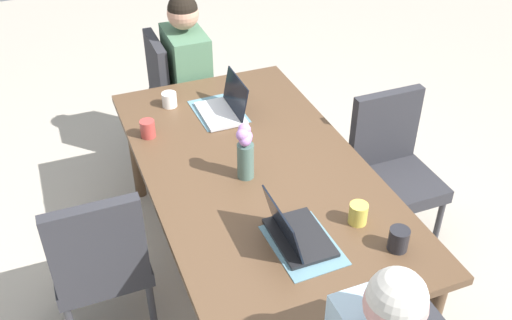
{
  "coord_description": "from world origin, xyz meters",
  "views": [
    {
      "loc": [
        -2.17,
        0.86,
        2.46
      ],
      "look_at": [
        0.0,
        0.0,
        0.77
      ],
      "focal_mm": 40.94,
      "sensor_mm": 36.0,
      "label": 1
    }
  ],
  "objects_px": {
    "coffee_mug_near_left": "(358,214)",
    "coffee_mug_centre_left": "(399,239)",
    "person_head_right_left_mid": "(189,90)",
    "coffee_mug_centre_right": "(148,129)",
    "chair_head_right_left_mid": "(176,92)",
    "coffee_mug_near_right": "(169,100)",
    "laptop_head_left_left_near": "(295,233)",
    "laptop_head_right_left_mid": "(225,107)",
    "flower_vase": "(245,150)",
    "chair_near_right_near": "(392,164)",
    "chair_far_left_far": "(99,258)",
    "dining_table": "(256,179)"
  },
  "relations": [
    {
      "from": "coffee_mug_near_right",
      "to": "person_head_right_left_mid",
      "type": "bearing_deg",
      "value": -26.71
    },
    {
      "from": "laptop_head_left_left_near",
      "to": "coffee_mug_near_right",
      "type": "relative_size",
      "value": 3.74
    },
    {
      "from": "chair_head_right_left_mid",
      "to": "coffee_mug_centre_right",
      "type": "distance_m",
      "value": 0.93
    },
    {
      "from": "coffee_mug_near_right",
      "to": "coffee_mug_centre_right",
      "type": "relative_size",
      "value": 0.89
    },
    {
      "from": "dining_table",
      "to": "person_head_right_left_mid",
      "type": "relative_size",
      "value": 1.67
    },
    {
      "from": "dining_table",
      "to": "laptop_head_left_left_near",
      "type": "xyz_separation_m",
      "value": [
        -0.54,
        0.04,
        0.11
      ]
    },
    {
      "from": "flower_vase",
      "to": "coffee_mug_near_right",
      "type": "distance_m",
      "value": 0.82
    },
    {
      "from": "chair_head_right_left_mid",
      "to": "chair_near_right_near",
      "type": "xyz_separation_m",
      "value": [
        -1.26,
        -0.92,
        0.0
      ]
    },
    {
      "from": "chair_near_right_near",
      "to": "coffee_mug_centre_left",
      "type": "xyz_separation_m",
      "value": [
        -0.78,
        0.5,
        0.28
      ]
    },
    {
      "from": "coffee_mug_centre_left",
      "to": "coffee_mug_centre_right",
      "type": "bearing_deg",
      "value": 32.27
    },
    {
      "from": "person_head_right_left_mid",
      "to": "flower_vase",
      "type": "height_order",
      "value": "person_head_right_left_mid"
    },
    {
      "from": "laptop_head_right_left_mid",
      "to": "flower_vase",
      "type": "bearing_deg",
      "value": 170.27
    },
    {
      "from": "person_head_right_left_mid",
      "to": "chair_near_right_near",
      "type": "xyz_separation_m",
      "value": [
        -1.2,
        -0.84,
        -0.03
      ]
    },
    {
      "from": "flower_vase",
      "to": "coffee_mug_centre_left",
      "type": "distance_m",
      "value": 0.82
    },
    {
      "from": "chair_far_left_far",
      "to": "laptop_head_right_left_mid",
      "type": "distance_m",
      "value": 1.11
    },
    {
      "from": "chair_near_right_near",
      "to": "coffee_mug_near_left",
      "type": "relative_size",
      "value": 9.19
    },
    {
      "from": "coffee_mug_near_left",
      "to": "coffee_mug_centre_left",
      "type": "distance_m",
      "value": 0.22
    },
    {
      "from": "chair_far_left_far",
      "to": "coffee_mug_near_right",
      "type": "relative_size",
      "value": 10.51
    },
    {
      "from": "laptop_head_left_left_near",
      "to": "coffee_mug_near_right",
      "type": "bearing_deg",
      "value": 8.86
    },
    {
      "from": "chair_near_right_near",
      "to": "coffee_mug_near_left",
      "type": "height_order",
      "value": "chair_near_right_near"
    },
    {
      "from": "chair_near_right_near",
      "to": "chair_far_left_far",
      "type": "bearing_deg",
      "value": 94.78
    },
    {
      "from": "person_head_right_left_mid",
      "to": "laptop_head_left_left_near",
      "type": "xyz_separation_m",
      "value": [
        -1.78,
        0.04,
        0.24
      ]
    },
    {
      "from": "chair_head_right_left_mid",
      "to": "coffee_mug_near_right",
      "type": "bearing_deg",
      "value": 162.72
    },
    {
      "from": "laptop_head_left_left_near",
      "to": "laptop_head_right_left_mid",
      "type": "bearing_deg",
      "value": -3.64
    },
    {
      "from": "dining_table",
      "to": "laptop_head_left_left_near",
      "type": "bearing_deg",
      "value": 175.77
    },
    {
      "from": "coffee_mug_near_left",
      "to": "person_head_right_left_mid",
      "type": "bearing_deg",
      "value": 8.53
    },
    {
      "from": "dining_table",
      "to": "chair_near_right_near",
      "type": "height_order",
      "value": "chair_near_right_near"
    },
    {
      "from": "chair_head_right_left_mid",
      "to": "flower_vase",
      "type": "height_order",
      "value": "flower_vase"
    },
    {
      "from": "person_head_right_left_mid",
      "to": "flower_vase",
      "type": "bearing_deg",
      "value": 176.67
    },
    {
      "from": "flower_vase",
      "to": "dining_table",
      "type": "bearing_deg",
      "value": -59.5
    },
    {
      "from": "chair_far_left_far",
      "to": "chair_near_right_near",
      "type": "relative_size",
      "value": 1.0
    },
    {
      "from": "flower_vase",
      "to": "laptop_head_right_left_mid",
      "type": "distance_m",
      "value": 0.61
    },
    {
      "from": "chair_far_left_far",
      "to": "coffee_mug_centre_left",
      "type": "bearing_deg",
      "value": -118.66
    },
    {
      "from": "chair_near_right_near",
      "to": "flower_vase",
      "type": "bearing_deg",
      "value": 94.81
    },
    {
      "from": "chair_near_right_near",
      "to": "dining_table",
      "type": "bearing_deg",
      "value": 92.37
    },
    {
      "from": "chair_near_right_near",
      "to": "laptop_head_left_left_near",
      "type": "height_order",
      "value": "laptop_head_left_left_near"
    },
    {
      "from": "chair_head_right_left_mid",
      "to": "coffee_mug_near_left",
      "type": "bearing_deg",
      "value": -169.48
    },
    {
      "from": "laptop_head_right_left_mid",
      "to": "coffee_mug_near_right",
      "type": "xyz_separation_m",
      "value": [
        0.21,
        0.27,
        -0.0
      ]
    },
    {
      "from": "flower_vase",
      "to": "person_head_right_left_mid",
      "type": "bearing_deg",
      "value": -3.33
    },
    {
      "from": "person_head_right_left_mid",
      "to": "coffee_mug_centre_right",
      "type": "distance_m",
      "value": 0.91
    },
    {
      "from": "chair_far_left_far",
      "to": "coffee_mug_near_left",
      "type": "xyz_separation_m",
      "value": [
        -0.43,
        -1.1,
        0.27
      ]
    },
    {
      "from": "person_head_right_left_mid",
      "to": "chair_head_right_left_mid",
      "type": "bearing_deg",
      "value": 51.24
    },
    {
      "from": "person_head_right_left_mid",
      "to": "coffee_mug_centre_left",
      "type": "xyz_separation_m",
      "value": [
        -1.98,
        -0.34,
        0.25
      ]
    },
    {
      "from": "flower_vase",
      "to": "coffee_mug_centre_right",
      "type": "xyz_separation_m",
      "value": [
        0.52,
        0.36,
        -0.11
      ]
    },
    {
      "from": "laptop_head_right_left_mid",
      "to": "laptop_head_left_left_near",
      "type": "bearing_deg",
      "value": 176.36
    },
    {
      "from": "dining_table",
      "to": "coffee_mug_near_right",
      "type": "distance_m",
      "value": 0.8
    },
    {
      "from": "chair_head_right_left_mid",
      "to": "chair_near_right_near",
      "type": "height_order",
      "value": "same"
    },
    {
      "from": "coffee_mug_centre_left",
      "to": "coffee_mug_centre_right",
      "type": "distance_m",
      "value": 1.45
    },
    {
      "from": "laptop_head_right_left_mid",
      "to": "coffee_mug_near_left",
      "type": "height_order",
      "value": "laptop_head_right_left_mid"
    },
    {
      "from": "laptop_head_left_left_near",
      "to": "laptop_head_right_left_mid",
      "type": "distance_m",
      "value": 1.09
    }
  ]
}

